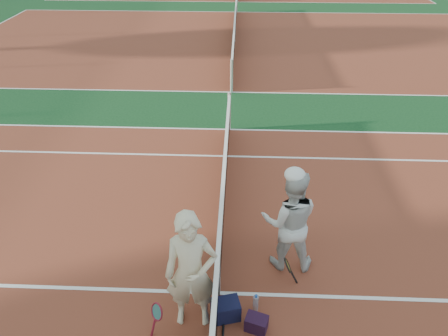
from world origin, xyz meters
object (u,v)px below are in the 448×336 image
object	(u,v)px
player_b	(289,221)
sports_bag_navy	(226,310)
player_a	(191,273)
net_main	(219,272)
water_bottle	(256,303)
racket_spare	(224,310)
racket_red	(158,319)
sports_bag_purple	(256,323)
racket_black_held	(287,272)

from	to	relation	value
player_b	sports_bag_navy	world-z (taller)	player_b
player_a	net_main	bearing A→B (deg)	49.92
player_b	water_bottle	world-z (taller)	player_b
racket_spare	sports_bag_navy	bearing A→B (deg)	-165.90
racket_red	water_bottle	size ratio (longest dim) A/B	1.92
sports_bag_navy	sports_bag_purple	xyz separation A→B (m)	(0.46, -0.19, -0.04)
racket_black_held	sports_bag_purple	distance (m)	1.01
player_a	water_bottle	bearing A→B (deg)	7.93
racket_black_held	sports_bag_purple	world-z (taller)	racket_black_held
net_main	water_bottle	bearing A→B (deg)	-25.83
racket_black_held	sports_bag_purple	bearing A→B (deg)	53.35
player_b	sports_bag_navy	xyz separation A→B (m)	(-0.99, -1.15, -0.79)
player_a	sports_bag_navy	world-z (taller)	player_a
water_bottle	racket_spare	bearing A→B (deg)	-174.26
net_main	sports_bag_purple	bearing A→B (deg)	-46.49
player_a	sports_bag_purple	bearing A→B (deg)	-12.42
racket_red	racket_spare	bearing A→B (deg)	-24.55
net_main	sports_bag_navy	size ratio (longest dim) A/B	26.31
net_main	player_a	world-z (taller)	player_a
sports_bag_purple	water_bottle	bearing A→B (deg)	90.57
racket_spare	water_bottle	size ratio (longest dim) A/B	2.00
racket_black_held	water_bottle	bearing A→B (deg)	39.62
player_a	racket_red	world-z (taller)	player_a
racket_red	water_bottle	xyz separation A→B (m)	(1.42, 0.43, -0.14)
racket_red	sports_bag_purple	size ratio (longest dim) A/B	1.81
racket_spare	water_bottle	distance (m)	0.50
net_main	racket_red	xyz separation A→B (m)	(-0.84, -0.71, -0.22)
sports_bag_navy	water_bottle	size ratio (longest dim) A/B	1.39
racket_black_held	racket_spare	bearing A→B (deg)	23.95
player_b	water_bottle	xyz separation A→B (m)	(-0.54, -1.01, -0.81)
racket_spare	sports_bag_navy	world-z (taller)	sports_bag_navy
net_main	player_b	bearing A→B (deg)	32.87
player_b	sports_bag_purple	size ratio (longest dim) A/B	6.00
water_bottle	racket_black_held	bearing A→B (deg)	45.65
racket_spare	sports_bag_purple	world-z (taller)	sports_bag_purple
player_b	racket_spare	xyz separation A→B (m)	(-1.02, -1.05, -0.94)
racket_spare	water_bottle	xyz separation A→B (m)	(0.48, 0.05, 0.14)
player_a	water_bottle	xyz separation A→B (m)	(0.93, 0.19, -0.86)
racket_black_held	racket_spare	xyz separation A→B (m)	(-0.99, -0.57, -0.27)
net_main	racket_spare	bearing A→B (deg)	-72.55
net_main	water_bottle	distance (m)	0.74
player_b	sports_bag_navy	size ratio (longest dim) A/B	4.58
sports_bag_navy	racket_red	bearing A→B (deg)	-163.77
net_main	racket_black_held	bearing A→B (deg)	12.43
player_a	water_bottle	world-z (taller)	player_a
player_a	sports_bag_purple	world-z (taller)	player_a
racket_red	water_bottle	bearing A→B (deg)	-29.72
water_bottle	racket_red	bearing A→B (deg)	-163.32
sports_bag_navy	net_main	bearing A→B (deg)	106.59
player_a	racket_black_held	size ratio (longest dim) A/B	3.62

